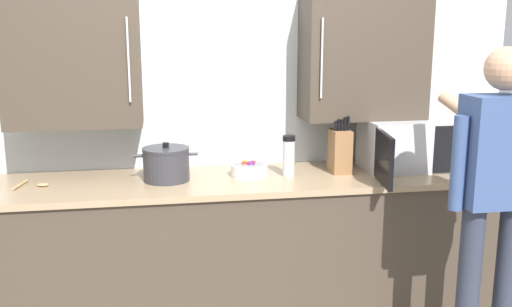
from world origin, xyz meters
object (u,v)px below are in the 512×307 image
Objects in this scene: stock_pot at (166,164)px; wooden_spoon at (33,185)px; knife_block at (340,151)px; fruit_bowl at (249,169)px; microwave_oven at (401,145)px; person_figure at (494,188)px; thermos_flask at (289,156)px.

wooden_spoon is at bearing -179.62° from stock_pot.
stock_pot reaches higher than wooden_spoon.
knife_block is 0.95× the size of stock_pot.
wooden_spoon is 1.21m from fruit_bowl.
stock_pot is 0.73m from wooden_spoon.
knife_block is 1.76m from wooden_spoon.
microwave_oven is 0.84m from person_figure.
knife_block is 0.96m from person_figure.
stock_pot is at bearing -179.12° from knife_block.
knife_block is at bearing 6.78° from thermos_flask.
person_figure reaches higher than wooden_spoon.
person_figure is (1.52, -0.81, 0.01)m from stock_pot.
thermos_flask is at bearing 136.00° from person_figure.
wooden_spoon is (-1.43, 0.02, -0.11)m from thermos_flask.
fruit_bowl is (-0.55, 0.00, -0.09)m from knife_block.
person_figure is at bearing -28.07° from stock_pot.
thermos_flask is at bearing -173.22° from knife_block.
microwave_oven is 2.93× the size of thermos_flask.
wooden_spoon is at bearing 179.28° from thermos_flask.
microwave_oven is 2.15m from wooden_spoon.
person_figure is (1.04, -0.83, 0.06)m from fruit_bowl.
knife_block is 0.21× the size of person_figure.
knife_block is 0.33m from thermos_flask.
microwave_oven is at bearing 1.55° from knife_block.
thermos_flask is 0.15× the size of person_figure.
microwave_oven is 3.32× the size of fruit_bowl.
stock_pot is (-1.42, -0.03, -0.06)m from microwave_oven.
stock_pot is (-1.03, -0.02, -0.04)m from knife_block.
fruit_bowl is 1.33m from person_figure.
wooden_spoon is at bearing -178.82° from fruit_bowl.
fruit_bowl is at bearing 1.18° from wooden_spoon.
thermos_flask is 1.14× the size of fruit_bowl.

